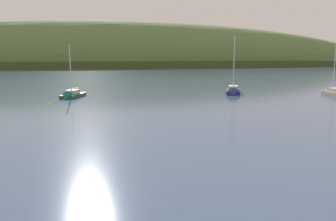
% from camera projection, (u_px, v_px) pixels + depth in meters
% --- Properties ---
extents(far_shoreline_hill, '(563.76, 121.78, 64.46)m').
position_uv_depth(far_shoreline_hill, '(102.00, 66.00, 259.17)').
color(far_shoreline_hill, '#3C4E24').
rests_on(far_shoreline_hill, ground).
extents(sailboat_near_mooring, '(5.80, 8.14, 11.90)m').
position_uv_depth(sailboat_near_mooring, '(71.00, 97.00, 72.52)').
color(sailboat_near_mooring, '#0F564C').
rests_on(sailboat_near_mooring, ground).
extents(sailboat_midwater_white, '(6.33, 8.92, 14.03)m').
position_uv_depth(sailboat_midwater_white, '(233.00, 93.00, 79.47)').
color(sailboat_midwater_white, navy).
rests_on(sailboat_midwater_white, ground).
extents(sailboat_far_left, '(3.16, 7.28, 12.19)m').
position_uv_depth(sailboat_far_left, '(332.00, 94.00, 77.49)').
color(sailboat_far_left, '#ADB2BC').
rests_on(sailboat_far_left, ground).
extents(mooring_buoy_midchannel, '(0.49, 0.49, 0.57)m').
position_uv_depth(mooring_buoy_midchannel, '(49.00, 103.00, 64.80)').
color(mooring_buoy_midchannel, yellow).
rests_on(mooring_buoy_midchannel, ground).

